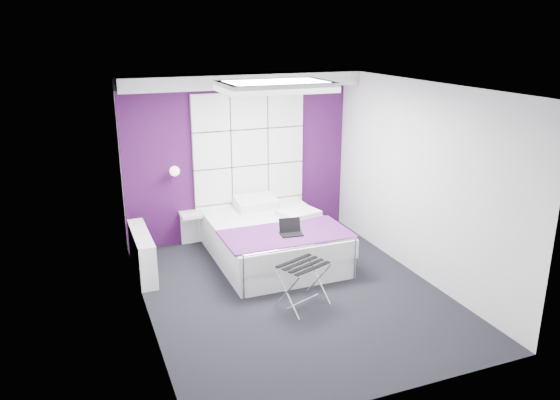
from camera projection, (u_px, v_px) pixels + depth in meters
name	position (u px, v px, depth m)	size (l,w,h in m)	color
floor	(293.00, 293.00, 6.97)	(4.40, 4.40, 0.00)	black
ceiling	(295.00, 86.00, 6.18)	(4.40, 4.40, 0.00)	white
wall_back	(239.00, 157.00, 8.52)	(3.60, 3.60, 0.00)	silver
wall_left	(142.00, 213.00, 5.94)	(4.40, 4.40, 0.00)	silver
wall_right	(419.00, 181.00, 7.21)	(4.40, 4.40, 0.00)	silver
accent_wall	(239.00, 157.00, 8.52)	(3.58, 0.02, 2.58)	#3B0E3F
soffit	(242.00, 80.00, 7.94)	(3.58, 0.50, 0.20)	white
headboard	(249.00, 165.00, 8.56)	(1.80, 0.08, 2.30)	white
skylight	(276.00, 86.00, 6.73)	(1.36, 0.86, 0.12)	white
wall_lamp	(174.00, 170.00, 8.06)	(0.15, 0.15, 0.15)	white
radiator	(142.00, 253.00, 7.44)	(0.22, 1.20, 0.60)	white
bed	(272.00, 239.00, 7.90)	(1.72, 2.07, 0.73)	white
nightstand	(194.00, 214.00, 8.32)	(0.42, 0.33, 0.05)	white
luggage_rack	(303.00, 285.00, 6.56)	(0.56, 0.41, 0.55)	silver
laptop	(290.00, 230.00, 7.32)	(0.29, 0.21, 0.21)	black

